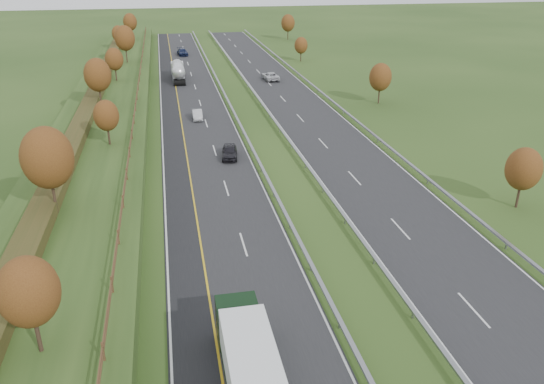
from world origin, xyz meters
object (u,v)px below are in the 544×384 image
at_px(car_small_far, 182,52).
at_px(car_oncoming, 270,76).
at_px(car_dark_near, 230,152).
at_px(car_silver_mid, 197,115).
at_px(road_tanker, 178,71).

bearing_deg(car_small_far, car_oncoming, -70.55).
distance_m(car_dark_near, car_silver_mid, 17.69).
relative_size(road_tanker, car_oncoming, 2.00).
height_order(road_tanker, car_oncoming, road_tanker).
bearing_deg(road_tanker, car_oncoming, -11.47).
height_order(road_tanker, car_dark_near, road_tanker).
xyz_separation_m(car_silver_mid, car_oncoming, (15.92, 24.64, 0.11)).
xyz_separation_m(car_silver_mid, car_small_far, (0.40, 56.90, 0.11)).
distance_m(car_silver_mid, car_small_far, 56.90).
distance_m(car_small_far, car_oncoming, 35.80).
distance_m(car_dark_near, car_oncoming, 44.21).
relative_size(road_tanker, car_dark_near, 2.53).
relative_size(car_silver_mid, car_oncoming, 0.72).
bearing_deg(car_small_far, car_silver_mid, -96.64).
relative_size(car_small_far, car_oncoming, 0.96).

